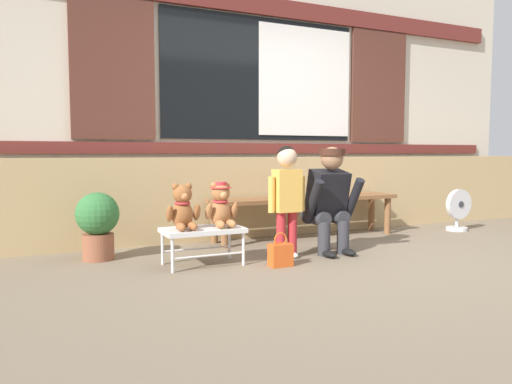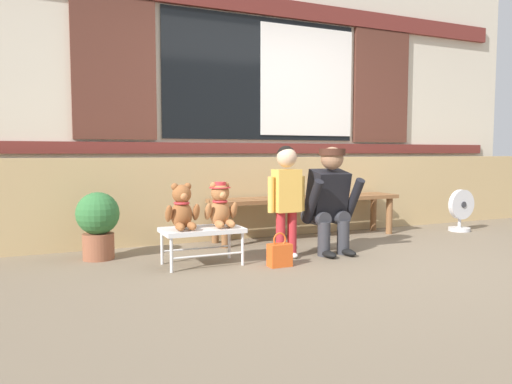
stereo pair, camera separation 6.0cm
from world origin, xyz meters
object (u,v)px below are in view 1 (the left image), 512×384
Objects in this scene: small_display_bench at (203,232)px; child_standing at (287,189)px; potted_plant at (98,222)px; floor_fan at (458,210)px; wooden_bench_long at (306,203)px; adult_crouching at (330,200)px; handbag_on_ground at (281,254)px; teddy_bear_with_hat at (221,206)px; teddy_bear_plain at (183,209)px.

child_standing is (0.73, -0.06, 0.33)m from small_display_bench.
small_display_bench is 0.80m from child_standing.
potted_plant reaches higher than floor_fan.
adult_crouching reaches higher than wooden_bench_long.
floor_fan reaches higher than small_display_bench.
floor_fan is (2.69, 0.71, 0.14)m from handbag_on_ground.
wooden_bench_long is 1.43m from teddy_bear_with_hat.
potted_plant is (-1.47, 0.62, -0.27)m from child_standing.
child_standing is 1.61m from potted_plant.
adult_crouching reaches higher than handbag_on_ground.
adult_crouching is 2.11m from floor_fan.
wooden_bench_long is 1.36m from handbag_on_ground.
child_standing is (0.89, -0.06, 0.13)m from teddy_bear_plain.
adult_crouching is (-0.21, -0.76, 0.11)m from wooden_bench_long.
wooden_bench_long is 3.28× the size of small_display_bench.
teddy_bear_plain is at bearing -179.87° from teddy_bear_with_hat.
adult_crouching reaches higher than small_display_bench.
adult_crouching is at bearing -1.24° from teddy_bear_plain.
small_display_bench is at bearing -172.83° from floor_fan.
teddy_bear_with_hat is 3.11m from floor_fan.
teddy_bear_plain is 1.34m from adult_crouching.
handbag_on_ground is at bearing -156.64° from adult_crouching.
small_display_bench is 1.76× the size of teddy_bear_with_hat.
child_standing reaches higher than wooden_bench_long.
teddy_bear_plain is at bearing -154.78° from wooden_bench_long.
teddy_bear_with_hat is at bearing -172.50° from floor_fan.
teddy_bear_with_hat is 0.38× the size of adult_crouching.
teddy_bear_with_hat is 1.06m from potted_plant.
small_display_bench is at bearing 175.42° from child_standing.
teddy_bear_with_hat reaches higher than wooden_bench_long.
small_display_bench is 0.25m from teddy_bear_plain.
floor_fan is at bearing 10.54° from child_standing.
adult_crouching is (0.45, 0.03, -0.11)m from child_standing.
potted_plant is at bearing 135.91° from teddy_bear_plain.
teddy_bear_with_hat reaches higher than handbag_on_ground.
child_standing reaches higher than floor_fan.
wooden_bench_long is at bearing 74.86° from adult_crouching.
teddy_bear_with_hat is at bearing 178.33° from adult_crouching.
floor_fan is at bearing -9.98° from wooden_bench_long.
teddy_bear_with_hat reaches higher than floor_fan.
teddy_bear_with_hat is at bearing -149.33° from wooden_bench_long.
potted_plant is at bearing 142.78° from small_display_bench.
small_display_bench is 1.20m from adult_crouching.
child_standing is 2.57m from floor_fan.
potted_plant is 1.19× the size of floor_fan.
child_standing is (0.57, -0.06, 0.12)m from teddy_bear_with_hat.
teddy_bear_with_hat is 1.02m from adult_crouching.
small_display_bench is (-1.39, -0.73, -0.11)m from wooden_bench_long.
adult_crouching is at bearing -105.14° from wooden_bench_long.
floor_fan is (3.07, 0.40, -0.23)m from teddy_bear_with_hat.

